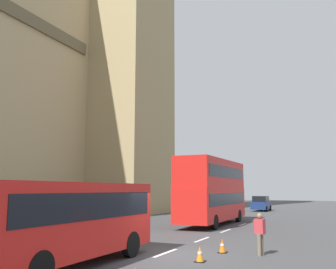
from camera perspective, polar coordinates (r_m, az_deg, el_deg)
ground_plane at (r=15.77m, az=-1.11°, el=-18.30°), size 160.00×160.00×0.00m
lane_centre_marking at (r=18.27m, az=2.85°, el=-16.94°), size 34.40×0.16×0.01m
double_decker_bus at (r=28.69m, az=7.02°, el=-8.42°), size 10.28×2.54×4.90m
sedan_lead at (r=47.94m, az=14.37°, el=-10.41°), size 4.40×1.86×1.85m
traffic_cone_middle at (r=14.30m, az=5.00°, el=-18.13°), size 0.36×0.36×0.58m
traffic_cone_east at (r=16.37m, az=8.48°, el=-16.85°), size 0.36×0.36×0.58m
pedestrian_by_kerb at (r=15.92m, az=14.18°, el=-14.63°), size 0.35×0.46×1.69m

